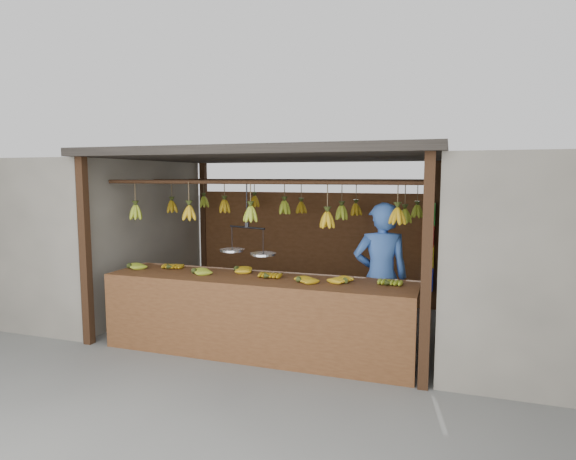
% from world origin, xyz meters
% --- Properties ---
extents(ground, '(80.00, 80.00, 0.00)m').
position_xyz_m(ground, '(0.00, 0.00, 0.00)').
color(ground, '#5B5B57').
extents(stall, '(4.30, 3.30, 2.40)m').
position_xyz_m(stall, '(0.00, 0.33, 1.97)').
color(stall, black).
rests_on(stall, ground).
extents(neighbor_left, '(3.00, 3.00, 2.30)m').
position_xyz_m(neighbor_left, '(-3.60, 0.00, 1.15)').
color(neighbor_left, slate).
rests_on(neighbor_left, ground).
extents(counter, '(3.68, 0.83, 0.96)m').
position_xyz_m(counter, '(0.10, -1.23, 0.71)').
color(counter, '#57321A').
rests_on(counter, ground).
extents(hanging_bananas, '(3.65, 2.25, 0.38)m').
position_xyz_m(hanging_bananas, '(0.00, 0.01, 1.61)').
color(hanging_bananas, '#92A523').
rests_on(hanging_bananas, ground).
extents(balance_scale, '(0.75, 0.44, 0.84)m').
position_xyz_m(balance_scale, '(-0.07, -1.00, 1.21)').
color(balance_scale, black).
rests_on(balance_scale, ground).
extents(vendor, '(0.74, 0.60, 1.77)m').
position_xyz_m(vendor, '(1.45, -0.60, 0.89)').
color(vendor, '#3359A5').
rests_on(vendor, ground).
extents(bag_bundles, '(0.08, 0.26, 1.33)m').
position_xyz_m(bag_bundles, '(1.94, 1.35, 1.01)').
color(bag_bundles, '#199926').
rests_on(bag_bundles, ground).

